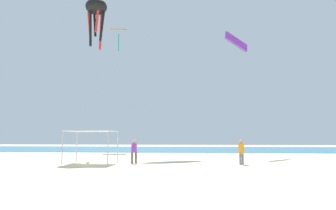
% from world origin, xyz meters
% --- Properties ---
extents(ground, '(110.00, 110.00, 0.10)m').
position_xyz_m(ground, '(0.00, 0.00, -0.05)').
color(ground, beige).
extents(ocean_strip, '(110.00, 22.46, 0.03)m').
position_xyz_m(ocean_strip, '(0.00, 29.81, 0.01)').
color(ocean_strip, teal).
rests_on(ocean_strip, ground).
extents(canopy_tent, '(3.25, 2.70, 2.35)m').
position_xyz_m(canopy_tent, '(-4.49, 3.26, 2.22)').
color(canopy_tent, '#B2B2B7').
rests_on(canopy_tent, ground).
extents(person_near_tent, '(0.41, 0.40, 1.69)m').
position_xyz_m(person_near_tent, '(-1.49, 3.88, 0.99)').
color(person_near_tent, brown).
rests_on(person_near_tent, ground).
extents(person_leftmost, '(0.41, 0.41, 1.72)m').
position_xyz_m(person_leftmost, '(6.17, 3.42, 1.01)').
color(person_leftmost, slate).
rests_on(person_leftmost, ground).
extents(kite_diamond_orange, '(2.98, 2.90, 3.92)m').
position_xyz_m(kite_diamond_orange, '(-8.65, 27.29, 18.40)').
color(kite_diamond_orange, orange).
extents(kite_octopus_black, '(2.99, 2.99, 5.26)m').
position_xyz_m(kite_octopus_black, '(-7.24, 11.90, 15.25)').
color(kite_octopus_black, black).
extents(kite_parafoil_purple, '(2.80, 2.38, 2.11)m').
position_xyz_m(kite_parafoil_purple, '(7.80, 16.28, 12.68)').
color(kite_parafoil_purple, purple).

